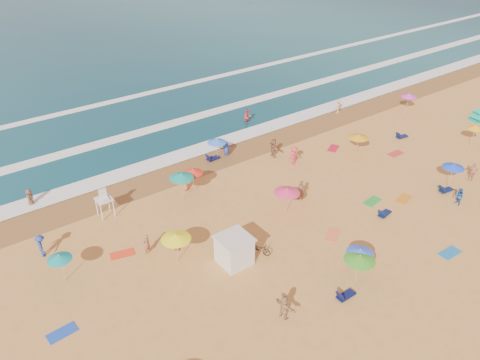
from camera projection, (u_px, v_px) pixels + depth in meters
ground at (298, 225)px, 35.97m from camera, size 220.00×220.00×0.00m
ocean at (14, 22)px, 93.75m from camera, size 220.00×140.00×0.18m
wet_sand at (209, 161)px, 44.57m from camera, size 220.00×220.00×0.00m
surf_foam at (165, 129)px, 50.58m from camera, size 200.00×18.70×0.05m
cabana at (234, 251)px, 31.80m from camera, size 2.00×2.00×2.00m
cabana_roof at (234, 238)px, 31.25m from camera, size 2.20×2.20×0.12m
bicycle at (259, 249)px, 32.84m from camera, size 1.45×1.80×0.92m
lifeguard_stand at (105, 205)px, 36.46m from camera, size 1.20×1.20×2.10m
beach_umbrellas at (288, 201)px, 34.94m from camera, size 53.49×30.02×0.78m
loungers at (389, 207)px, 37.69m from camera, size 44.56×24.59×0.34m
towels at (326, 239)px, 34.46m from camera, size 35.39×23.56×0.03m
beachgoers at (245, 191)px, 38.52m from camera, size 44.45×25.79×2.12m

